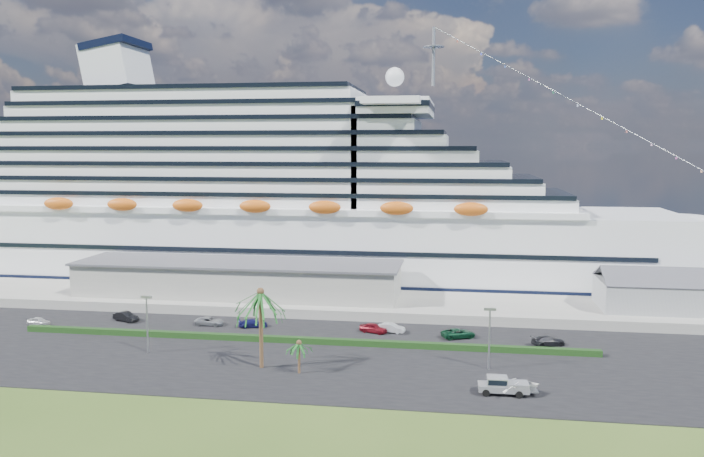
% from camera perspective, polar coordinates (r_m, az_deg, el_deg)
% --- Properties ---
extents(ground, '(420.00, 420.00, 0.00)m').
position_cam_1_polar(ground, '(88.41, -1.88, -12.65)').
color(ground, '#37511B').
rests_on(ground, ground).
extents(asphalt_lot, '(140.00, 38.00, 0.12)m').
position_cam_1_polar(asphalt_lot, '(98.67, -0.67, -10.52)').
color(asphalt_lot, black).
rests_on(asphalt_lot, ground).
extents(wharf, '(240.00, 20.00, 1.80)m').
position_cam_1_polar(wharf, '(126.16, 1.51, -6.27)').
color(wharf, gray).
rests_on(wharf, ground).
extents(water, '(420.00, 160.00, 0.02)m').
position_cam_1_polar(water, '(214.50, 4.58, -1.11)').
color(water, black).
rests_on(water, ground).
extents(cruise_ship, '(191.00, 38.00, 54.00)m').
position_cam_1_polar(cruise_ship, '(151.08, -5.43, 1.93)').
color(cruise_ship, silver).
rests_on(cruise_ship, ground).
extents(terminal_building, '(61.00, 15.00, 6.30)m').
position_cam_1_polar(terminal_building, '(130.78, -9.44, -4.06)').
color(terminal_building, gray).
rests_on(terminal_building, wharf).
extents(port_shed, '(24.00, 12.31, 7.37)m').
position_cam_1_polar(port_shed, '(129.66, 25.05, -4.98)').
color(port_shed, gray).
rests_on(port_shed, wharf).
extents(hedge, '(88.00, 1.10, 0.90)m').
position_cam_1_polar(hedge, '(104.76, -4.59, -9.22)').
color(hedge, black).
rests_on(hedge, asphalt_lot).
extents(lamp_post_left, '(1.60, 0.35, 8.27)m').
position_cam_1_polar(lamp_post_left, '(102.77, -16.68, -7.05)').
color(lamp_post_left, gray).
rests_on(lamp_post_left, asphalt_lot).
extents(lamp_post_right, '(1.60, 0.35, 8.27)m').
position_cam_1_polar(lamp_post_right, '(93.18, 11.36, -8.32)').
color(lamp_post_right, gray).
rests_on(lamp_post_right, asphalt_lot).
extents(palm_tall, '(8.82, 8.82, 11.13)m').
position_cam_1_polar(palm_tall, '(91.88, -7.61, -5.98)').
color(palm_tall, '#47301E').
rests_on(palm_tall, ground).
extents(palm_short, '(3.53, 3.53, 4.56)m').
position_cam_1_polar(palm_short, '(90.50, -4.43, -9.76)').
color(palm_short, '#47301E').
rests_on(palm_short, ground).
extents(parked_car_0, '(4.09, 2.13, 1.33)m').
position_cam_1_polar(parked_car_0, '(125.40, -24.58, -7.04)').
color(parked_car_0, '#BCBCBF').
rests_on(parked_car_0, asphalt_lot).
extents(parked_car_1, '(5.07, 3.42, 1.58)m').
position_cam_1_polar(parked_car_1, '(122.98, -18.29, -6.96)').
color(parked_car_1, black).
rests_on(parked_car_1, asphalt_lot).
extents(parked_car_2, '(4.85, 2.33, 1.33)m').
position_cam_1_polar(parked_car_2, '(116.73, -11.75, -7.55)').
color(parked_car_2, gray).
rests_on(parked_car_2, asphalt_lot).
extents(parked_car_3, '(5.06, 3.23, 1.36)m').
position_cam_1_polar(parked_car_3, '(114.24, -8.23, -7.79)').
color(parked_car_3, '#171750').
rests_on(parked_car_3, asphalt_lot).
extents(parked_car_4, '(4.79, 3.20, 1.52)m').
position_cam_1_polar(parked_car_4, '(109.89, 1.80, -8.27)').
color(parked_car_4, maroon).
rests_on(parked_car_4, asphalt_lot).
extents(parked_car_5, '(4.67, 2.30, 1.47)m').
position_cam_1_polar(parked_car_5, '(110.16, 3.25, -8.25)').
color(parked_car_5, silver).
rests_on(parked_car_5, asphalt_lot).
extents(parked_car_6, '(5.82, 4.34, 1.47)m').
position_cam_1_polar(parked_car_6, '(108.20, 8.84, -8.60)').
color(parked_car_6, '#0E3922').
rests_on(parked_car_6, asphalt_lot).
extents(parked_car_7, '(5.39, 3.54, 1.45)m').
position_cam_1_polar(parked_car_7, '(107.09, 15.99, -8.95)').
color(parked_car_7, black).
rests_on(parked_car_7, asphalt_lot).
extents(pickup_truck, '(6.00, 2.40, 2.11)m').
position_cam_1_polar(pickup_truck, '(85.56, 12.40, -12.58)').
color(pickup_truck, black).
rests_on(pickup_truck, asphalt_lot).
extents(boat_trailer, '(6.38, 4.48, 1.79)m').
position_cam_1_polar(boat_trailer, '(85.79, 13.49, -12.53)').
color(boat_trailer, gray).
rests_on(boat_trailer, asphalt_lot).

